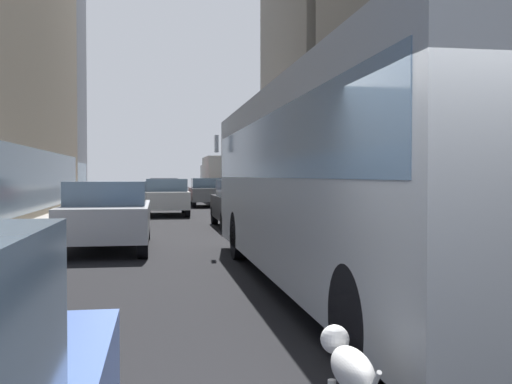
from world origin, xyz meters
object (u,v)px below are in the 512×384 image
Objects in this scene: car_red_coupe at (164,191)px; box_truck at (221,177)px; transit_bus at (342,174)px; car_white_van at (167,197)px; car_silver_sedan at (108,214)px; car_grey_wagon at (207,192)px; car_black_suv at (242,203)px; dalmatian_dog at (349,369)px.

box_truck reaches higher than car_red_coupe.
transit_bus reaches higher than car_white_van.
car_silver_sedan is (-4.00, 5.91, -0.95)m from transit_bus.
box_truck is at bearing 87.26° from transit_bus.
car_grey_wagon is at bearing 90.00° from transit_bus.
car_black_suv is (4.00, 5.29, -0.01)m from car_silver_sedan.
transit_bus reaches higher than car_silver_sedan.
box_truck is (4.00, 4.79, 0.85)m from car_red_coupe.
car_grey_wagon is 31.30m from dalmatian_dog.
dalmatian_dog is (0.76, -34.11, -0.31)m from car_red_coupe.
car_black_suv is 7.52m from car_white_van.
transit_bus is at bearing -82.54° from car_white_van.
car_red_coupe is 0.57× the size of box_truck.
car_silver_sedan is at bearing -94.02° from car_red_coupe.
car_red_coupe is at bearing 90.00° from car_white_van.
dalmatian_dog is at bearing -88.16° from car_white_van.
box_truck is (5.60, 27.58, 0.84)m from car_silver_sedan.
car_black_suv is 0.55× the size of box_truck.
car_grey_wagon is at bearing 78.66° from car_silver_sedan.
dalmatian_dog is at bearing -95.63° from car_black_suv.
car_silver_sedan is 1.16× the size of car_black_suv.
car_black_suv and car_grey_wagon have the same top height.
car_black_suv is at bearing 84.37° from dalmatian_dog.
car_grey_wagon and car_white_van have the same top height.
dalmatian_dog is at bearing -88.72° from car_red_coupe.
car_red_coupe is 4.46× the size of dalmatian_dog.
dalmatian_dog is at bearing -106.84° from transit_bus.
car_white_van is (-2.40, 18.33, -0.95)m from transit_bus.
car_silver_sedan is 12.52m from car_white_van.
car_white_van is 23.75m from dalmatian_dog.
dalmatian_dog is (0.76, -23.73, -0.31)m from car_white_van.
car_red_coupe is (-2.40, 2.85, -0.00)m from car_grey_wagon.
car_white_van is (-2.40, 7.13, 0.00)m from car_black_suv.
transit_bus is at bearing -55.91° from car_silver_sedan.
box_truck reaches higher than car_grey_wagon.
transit_bus is at bearing -85.22° from car_red_coupe.
car_white_van is 0.97× the size of car_red_coupe.
car_white_van is (1.60, 12.41, -0.00)m from car_silver_sedan.
car_grey_wagon is at bearing 87.00° from dalmatian_dog.
car_grey_wagon is (4.00, 19.94, -0.00)m from car_silver_sedan.
transit_bus is at bearing 73.16° from dalmatian_dog.
car_red_coupe is (-2.40, 17.50, 0.00)m from car_black_suv.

